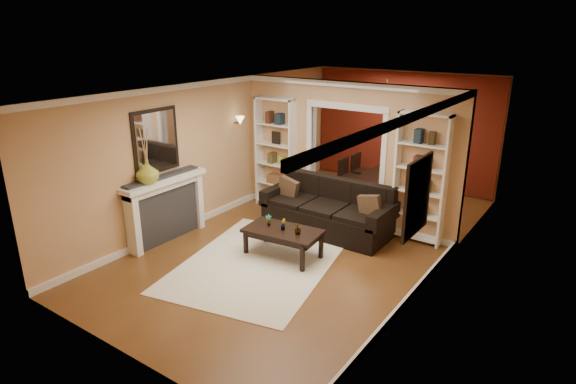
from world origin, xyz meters
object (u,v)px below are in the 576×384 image
Objects in this scene: bookshelf_left at (276,154)px; fireplace at (167,210)px; coffee_table at (283,243)px; bookshelf_right at (421,179)px; dining_table at (380,187)px; sofa at (327,208)px.

bookshelf_left reaches higher than fireplace.
bookshelf_right is at bearing 44.16° from coffee_table.
dining_table is at bearing 63.22° from fireplace.
bookshelf_left is at bearing 180.00° from bookshelf_right.
fireplace reaches higher than coffee_table.
coffee_table is 2.63m from bookshelf_right.
sofa is 2.89m from fireplace.
bookshelf_left is 3.10m from bookshelf_right.
bookshelf_left and bookshelf_right have the same top height.
bookshelf_right is (3.10, 0.00, 0.00)m from bookshelf_left.
coffee_table is 2.18m from fireplace.
dining_table is at bearing 82.63° from coffee_table.
sofa is at bearing -158.96° from bookshelf_right.
fireplace is at bearing -102.05° from bookshelf_left.
dining_table is at bearing 89.54° from sofa.
sofa reaches higher than dining_table.
dining_table reaches higher than coffee_table.
fireplace is at bearing 153.22° from dining_table.
fireplace is (-0.54, -2.53, -0.57)m from bookshelf_left.
coffee_table is at bearing -93.29° from sofa.
dining_table is at bearing 130.66° from bookshelf_right.
fireplace is at bearing -145.20° from bookshelf_right.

